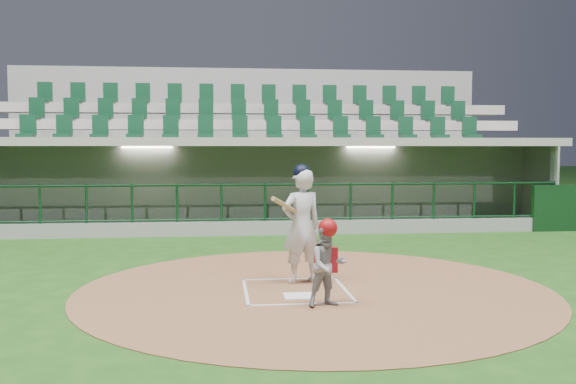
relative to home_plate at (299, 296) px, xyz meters
name	(u,v)px	position (x,y,z in m)	size (l,w,h in m)	color
ground	(293,287)	(0.00, 0.70, -0.02)	(120.00, 120.00, 0.00)	#1B4513
dirt_circle	(314,289)	(0.30, 0.50, -0.02)	(7.20, 7.20, 0.01)	brown
home_plate	(299,296)	(0.00, 0.00, 0.00)	(0.43, 0.43, 0.02)	white
batter_box_chalk	(296,290)	(0.00, 0.40, 0.00)	(1.55, 1.80, 0.01)	silver
dugout_structure	(261,191)	(0.04, 8.52, 0.94)	(16.40, 3.70, 3.00)	slate
seating_deck	(254,170)	(0.00, 11.61, 1.40)	(17.00, 6.72, 5.15)	gray
batter	(301,224)	(0.16, 0.98, 0.93)	(0.92, 0.95, 1.89)	silver
catcher	(328,263)	(0.32, -0.57, 0.58)	(0.64, 0.56, 1.20)	gray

